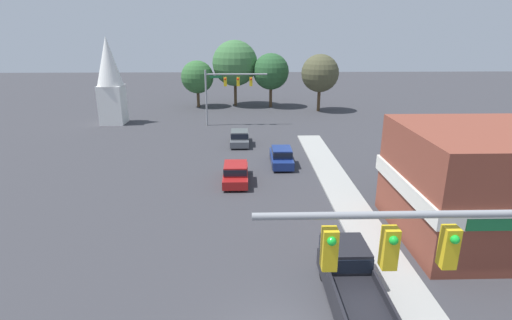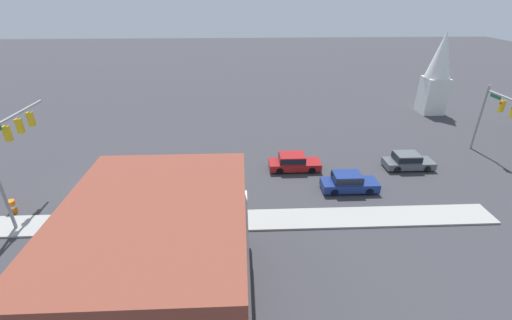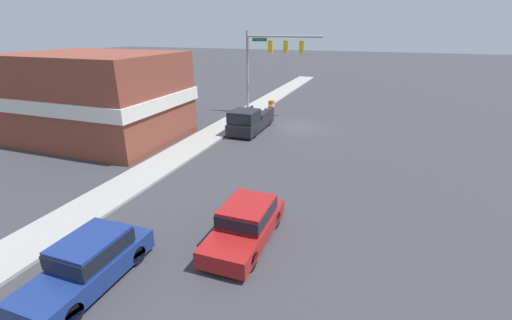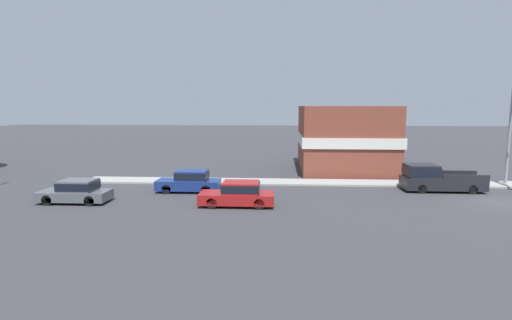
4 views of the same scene
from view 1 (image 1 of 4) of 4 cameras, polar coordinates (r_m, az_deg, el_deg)
The scene contains 12 objects.
near_signal_assembly at distance 11.05m, azimuth 25.03°, elevation -14.07°, with size 7.05×0.49×7.54m.
far_signal_assembly at distance 48.20m, azimuth -4.14°, elevation 10.63°, with size 7.39×0.49×6.64m.
car_lead at distance 30.40m, azimuth -2.93°, elevation -1.77°, with size 1.86×4.64×1.52m.
car_second_ahead at distance 40.44m, azimuth -2.35°, elevation 3.28°, with size 1.84×4.41×1.49m.
car_oncoming at distance 34.26m, azimuth 3.66°, elevation 0.56°, with size 1.75×4.55×1.57m.
pickup_truck_parked at distance 18.46m, azimuth 13.20°, elevation -15.82°, with size 2.03×5.67×1.96m.
corner_brick_building at distance 25.63m, azimuth 31.78°, elevation -3.00°, with size 11.20×8.61×6.17m.
church_steeple at distance 52.12m, azimuth -20.15°, elevation 10.81°, with size 3.10×3.10×10.45m.
backdrop_tree_left_far at distance 60.88m, azimuth -8.38°, elevation 11.64°, with size 4.79×4.79×6.86m.
backdrop_tree_left_mid at distance 61.41m, azimuth -3.03°, elevation 13.64°, with size 6.73×6.73×9.73m.
backdrop_tree_center at distance 60.18m, azimuth 2.15°, elevation 12.51°, with size 5.29×5.29×7.91m.
backdrop_tree_right_mid at distance 57.71m, azimuth 9.13°, elevation 12.13°, with size 5.24×5.24×7.96m.
Camera 1 is at (-1.18, -12.01, 11.12)m, focal length 28.00 mm.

